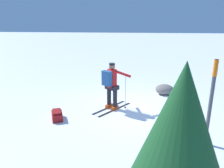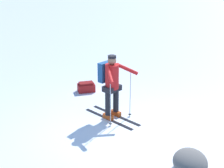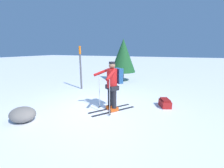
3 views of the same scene
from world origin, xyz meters
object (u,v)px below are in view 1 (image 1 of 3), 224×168
Objects in this scene: skier at (111,83)px; pine_tree at (178,150)px; trail_marker at (211,98)px; rock_boulder at (165,89)px; dropped_backpack at (57,115)px.

pine_tree reaches higher than skier.
trail_marker is at bearing 64.32° from pine_tree.
trail_marker is 4.02m from rock_boulder.
dropped_backpack is 4.70m from rock_boulder.
dropped_backpack is 0.78× the size of rock_boulder.
trail_marker is 3.22m from pine_tree.
skier is 0.61× the size of pine_tree.
pine_tree reaches higher than trail_marker.
pine_tree reaches higher than dropped_backpack.
skier is 2.12m from dropped_backpack.
skier is at bearing 104.28° from pine_tree.
dropped_backpack is 0.22× the size of pine_tree.
trail_marker is at bearing -13.68° from dropped_backpack.
trail_marker is (4.31, -1.05, 1.15)m from dropped_backpack.
rock_boulder reaches higher than dropped_backpack.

